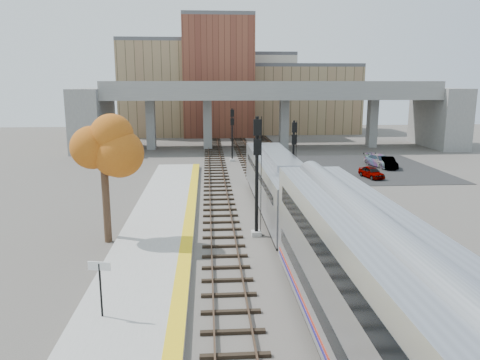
{
  "coord_description": "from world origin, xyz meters",
  "views": [
    {
      "loc": [
        -4.07,
        -21.92,
        9.42
      ],
      "look_at": [
        -1.76,
        10.83,
        2.5
      ],
      "focal_mm": 35.0,
      "sensor_mm": 36.0,
      "label": 1
    }
  ],
  "objects_px": {
    "signal_mast_near": "(257,177)",
    "tree": "(103,147)",
    "coach": "(414,353)",
    "signal_mast_mid": "(293,161)",
    "car_c": "(380,161)",
    "car_a": "(372,172)",
    "signal_mast_far": "(232,137)",
    "car_b": "(388,163)",
    "locomotive": "(278,182)"
  },
  "relations": [
    {
      "from": "car_b",
      "to": "signal_mast_far",
      "type": "bearing_deg",
      "value": 165.55
    },
    {
      "from": "tree",
      "to": "car_a",
      "type": "xyz_separation_m",
      "value": [
        22.26,
        17.34,
        -5.15
      ]
    },
    {
      "from": "locomotive",
      "to": "car_c",
      "type": "distance_m",
      "value": 22.96
    },
    {
      "from": "signal_mast_mid",
      "to": "tree",
      "type": "relative_size",
      "value": 0.82
    },
    {
      "from": "car_a",
      "to": "car_c",
      "type": "bearing_deg",
      "value": 50.55
    },
    {
      "from": "tree",
      "to": "car_c",
      "type": "bearing_deg",
      "value": 42.71
    },
    {
      "from": "coach",
      "to": "tree",
      "type": "relative_size",
      "value": 3.22
    },
    {
      "from": "signal_mast_far",
      "to": "car_c",
      "type": "height_order",
      "value": "signal_mast_far"
    },
    {
      "from": "car_b",
      "to": "car_c",
      "type": "distance_m",
      "value": 1.16
    },
    {
      "from": "signal_mast_far",
      "to": "car_b",
      "type": "distance_m",
      "value": 18.08
    },
    {
      "from": "car_b",
      "to": "car_c",
      "type": "bearing_deg",
      "value": 119.23
    },
    {
      "from": "locomotive",
      "to": "car_b",
      "type": "bearing_deg",
      "value": 48.63
    },
    {
      "from": "coach",
      "to": "signal_mast_mid",
      "type": "height_order",
      "value": "signal_mast_mid"
    },
    {
      "from": "coach",
      "to": "tree",
      "type": "xyz_separation_m",
      "value": [
        -11.08,
        17.02,
        2.96
      ]
    },
    {
      "from": "car_b",
      "to": "car_a",
      "type": "bearing_deg",
      "value": -120.76
    },
    {
      "from": "coach",
      "to": "signal_mast_mid",
      "type": "distance_m",
      "value": 27.56
    },
    {
      "from": "coach",
      "to": "car_a",
      "type": "distance_m",
      "value": 36.2
    },
    {
      "from": "signal_mast_mid",
      "to": "car_c",
      "type": "bearing_deg",
      "value": 46.5
    },
    {
      "from": "locomotive",
      "to": "signal_mast_mid",
      "type": "xyz_separation_m",
      "value": [
        2.0,
        4.88,
        0.72
      ]
    },
    {
      "from": "locomotive",
      "to": "car_c",
      "type": "height_order",
      "value": "locomotive"
    },
    {
      "from": "signal_mast_mid",
      "to": "car_a",
      "type": "xyz_separation_m",
      "value": [
        9.18,
        6.87,
        -2.39
      ]
    },
    {
      "from": "signal_mast_near",
      "to": "tree",
      "type": "bearing_deg",
      "value": -177.47
    },
    {
      "from": "coach",
      "to": "signal_mast_near",
      "type": "height_order",
      "value": "signal_mast_near"
    },
    {
      "from": "car_c",
      "to": "signal_mast_mid",
      "type": "bearing_deg",
      "value": -148.27
    },
    {
      "from": "locomotive",
      "to": "tree",
      "type": "distance_m",
      "value": 12.88
    },
    {
      "from": "signal_mast_far",
      "to": "car_a",
      "type": "xyz_separation_m",
      "value": [
        13.28,
        -11.0,
        -2.39
      ]
    },
    {
      "from": "locomotive",
      "to": "signal_mast_near",
      "type": "distance_m",
      "value": 5.78
    },
    {
      "from": "signal_mast_mid",
      "to": "tree",
      "type": "xyz_separation_m",
      "value": [
        -13.08,
        -10.46,
        2.75
      ]
    },
    {
      "from": "car_a",
      "to": "locomotive",
      "type": "bearing_deg",
      "value": -145.74
    },
    {
      "from": "tree",
      "to": "signal_mast_mid",
      "type": "bearing_deg",
      "value": 38.66
    },
    {
      "from": "car_a",
      "to": "tree",
      "type": "bearing_deg",
      "value": -154.26
    },
    {
      "from": "coach",
      "to": "car_c",
      "type": "height_order",
      "value": "coach"
    },
    {
      "from": "coach",
      "to": "signal_mast_near",
      "type": "relative_size",
      "value": 3.37
    },
    {
      "from": "signal_mast_near",
      "to": "car_b",
      "type": "height_order",
      "value": "signal_mast_near"
    },
    {
      "from": "signal_mast_near",
      "to": "car_b",
      "type": "bearing_deg",
      "value": 52.45
    },
    {
      "from": "signal_mast_near",
      "to": "coach",
      "type": "bearing_deg",
      "value": -83.13
    },
    {
      "from": "locomotive",
      "to": "signal_mast_near",
      "type": "xyz_separation_m",
      "value": [
        -2.1,
        -5.18,
        1.47
      ]
    },
    {
      "from": "signal_mast_mid",
      "to": "tree",
      "type": "distance_m",
      "value": 16.97
    },
    {
      "from": "coach",
      "to": "car_c",
      "type": "bearing_deg",
      "value": 70.51
    },
    {
      "from": "coach",
      "to": "signal_mast_mid",
      "type": "xyz_separation_m",
      "value": [
        2.0,
        27.49,
        0.2
      ]
    },
    {
      "from": "car_a",
      "to": "car_c",
      "type": "height_order",
      "value": "car_c"
    },
    {
      "from": "coach",
      "to": "car_b",
      "type": "xyz_separation_m",
      "value": [
        14.81,
        39.42,
        -2.14
      ]
    },
    {
      "from": "locomotive",
      "to": "signal_mast_far",
      "type": "bearing_deg",
      "value": 95.27
    },
    {
      "from": "signal_mast_near",
      "to": "car_c",
      "type": "xyz_separation_m",
      "value": [
        16.43,
        23.06,
        -3.04
      ]
    },
    {
      "from": "signal_mast_far",
      "to": "car_b",
      "type": "xyz_separation_m",
      "value": [
        16.91,
        -5.94,
        -2.34
      ]
    },
    {
      "from": "locomotive",
      "to": "signal_mast_near",
      "type": "bearing_deg",
      "value": -112.05
    },
    {
      "from": "car_a",
      "to": "car_b",
      "type": "relative_size",
      "value": 0.89
    },
    {
      "from": "signal_mast_mid",
      "to": "car_a",
      "type": "height_order",
      "value": "signal_mast_mid"
    },
    {
      "from": "coach",
      "to": "tree",
      "type": "height_order",
      "value": "tree"
    },
    {
      "from": "locomotive",
      "to": "coach",
      "type": "xyz_separation_m",
      "value": [
        -0.0,
        -22.61,
        0.52
      ]
    }
  ]
}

